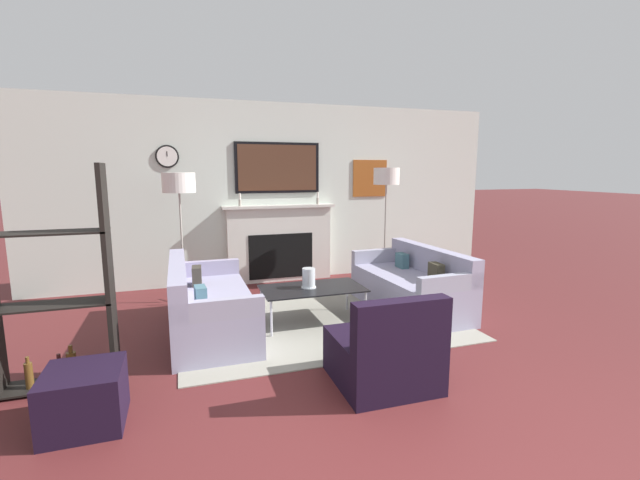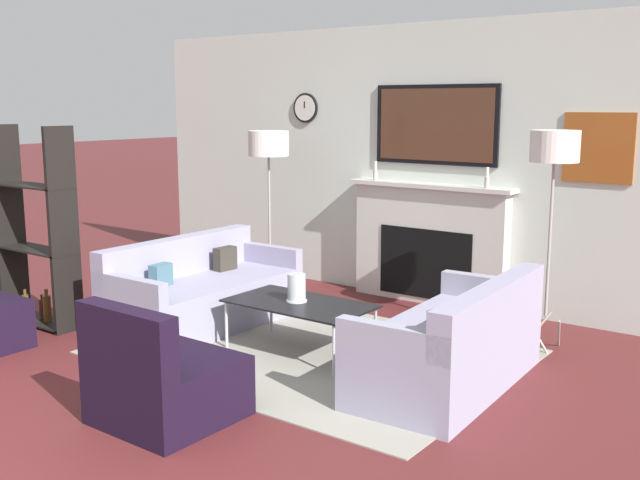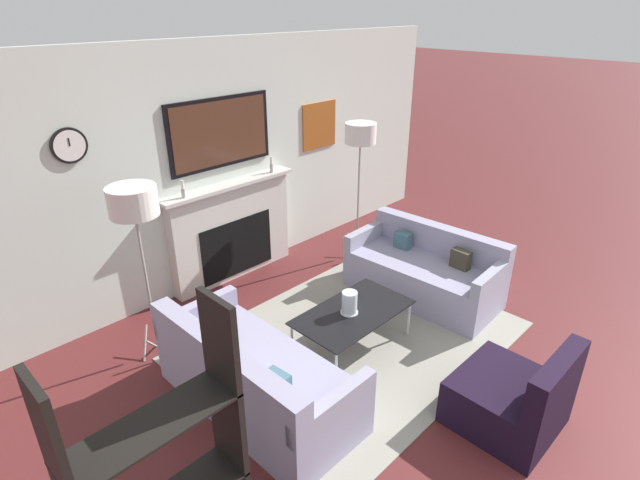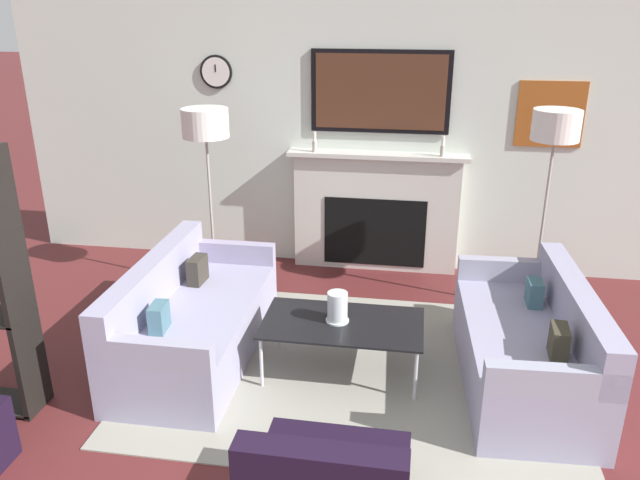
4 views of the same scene
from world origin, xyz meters
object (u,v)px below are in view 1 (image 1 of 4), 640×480
(floor_lamp_right, at_px, (386,178))
(coffee_table, at_px, (312,290))
(couch_left, at_px, (207,307))
(armchair, at_px, (385,354))
(hurricane_candle, at_px, (309,279))
(ottoman, at_px, (85,398))
(couch_right, at_px, (412,287))
(shelf_unit, at_px, (52,291))
(floor_lamp_left, at_px, (179,185))

(floor_lamp_right, bearing_deg, coffee_table, -140.62)
(couch_left, bearing_deg, armchair, -51.28)
(hurricane_candle, xyz_separation_m, ottoman, (-1.99, -1.41, -0.31))
(couch_left, height_order, coffee_table, couch_left)
(couch_right, bearing_deg, coffee_table, -177.50)
(couch_left, xyz_separation_m, hurricane_candle, (1.10, -0.04, 0.23))
(couch_left, height_order, hurricane_candle, couch_left)
(couch_right, height_order, ottoman, couch_right)
(couch_left, height_order, shelf_unit, shelf_unit)
(floor_lamp_right, bearing_deg, shelf_unit, -152.51)
(armchair, height_order, coffee_table, armchair)
(hurricane_candle, distance_m, floor_lamp_right, 2.26)
(armchair, distance_m, hurricane_candle, 1.57)
(coffee_table, relative_size, shelf_unit, 0.65)
(coffee_table, bearing_deg, floor_lamp_left, 137.53)
(floor_lamp_right, bearing_deg, ottoman, -143.28)
(ottoman, bearing_deg, floor_lamp_right, 36.72)
(couch_left, bearing_deg, couch_right, 0.03)
(couch_left, relative_size, couch_right, 1.04)
(couch_left, relative_size, floor_lamp_right, 1.01)
(couch_left, height_order, armchair, armchair)
(shelf_unit, bearing_deg, coffee_table, 18.00)
(couch_left, distance_m, armchair, 2.03)
(couch_right, height_order, floor_lamp_right, floor_lamp_right)
(couch_left, distance_m, couch_right, 2.43)
(hurricane_candle, distance_m, floor_lamp_left, 2.07)
(floor_lamp_left, relative_size, ottoman, 3.43)
(armchair, xyz_separation_m, shelf_unit, (-2.45, 0.77, 0.53))
(armchair, bearing_deg, shelf_unit, 162.61)
(hurricane_candle, bearing_deg, floor_lamp_right, 38.38)
(couch_left, distance_m, shelf_unit, 1.53)
(couch_right, height_order, armchair, armchair)
(couch_right, bearing_deg, shelf_unit, -167.35)
(couch_right, height_order, shelf_unit, shelf_unit)
(couch_left, height_order, couch_right, couch_left)
(coffee_table, xyz_separation_m, hurricane_candle, (-0.04, 0.01, 0.12))
(armchair, bearing_deg, ottoman, 176.71)
(floor_lamp_right, bearing_deg, couch_right, -100.66)
(floor_lamp_right, xyz_separation_m, shelf_unit, (-3.84, -2.00, -0.80))
(floor_lamp_left, distance_m, shelf_unit, 2.34)
(ottoman, bearing_deg, couch_left, 58.55)
(floor_lamp_right, bearing_deg, floor_lamp_left, 180.00)
(coffee_table, bearing_deg, couch_left, 177.22)
(armchair, height_order, floor_lamp_left, floor_lamp_left)
(shelf_unit, bearing_deg, hurricane_candle, 18.56)
(coffee_table, relative_size, ottoman, 2.32)
(hurricane_candle, distance_m, ottoman, 2.46)
(hurricane_candle, relative_size, ottoman, 0.45)
(couch_right, relative_size, hurricane_candle, 7.63)
(shelf_unit, bearing_deg, floor_lamp_left, 64.11)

